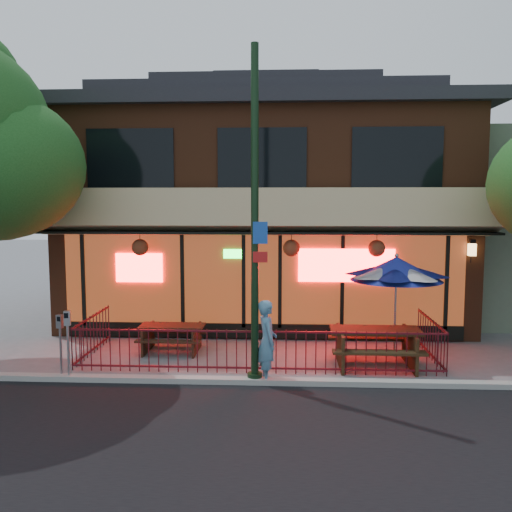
{
  "coord_description": "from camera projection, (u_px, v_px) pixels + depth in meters",
  "views": [
    {
      "loc": [
        0.61,
        -11.58,
        3.87
      ],
      "look_at": [
        -0.1,
        2.0,
        2.46
      ],
      "focal_mm": 38.0,
      "sensor_mm": 36.0,
      "label": 1
    }
  ],
  "objects": [
    {
      "name": "restaurant_building",
      "position": [
        267.0,
        192.0,
        18.57
      ],
      "size": [
        12.96,
        9.49,
        8.05
      ],
      "color": "brown",
      "rests_on": "ground"
    },
    {
      "name": "picnic_table_right",
      "position": [
        375.0,
        342.0,
        12.59
      ],
      "size": [
        2.08,
        1.61,
        0.89
      ],
      "color": "#332311",
      "rests_on": "ground"
    },
    {
      "name": "parking_meter_far",
      "position": [
        60.0,
        336.0,
        11.65
      ],
      "size": [
        0.14,
        0.13,
        1.42
      ],
      "color": "gray",
      "rests_on": "ground"
    },
    {
      "name": "curb",
      "position": [
        255.0,
        381.0,
        11.43
      ],
      "size": [
        80.0,
        0.25,
        0.12
      ],
      "primitive_type": "cube",
      "color": "#999993",
      "rests_on": "ground"
    },
    {
      "name": "patio_fence",
      "position": [
        257.0,
        342.0,
        12.36
      ],
      "size": [
        8.44,
        2.62,
        1.0
      ],
      "color": "#51111A",
      "rests_on": "ground"
    },
    {
      "name": "parking_meter_near",
      "position": [
        68.0,
        333.0,
        11.55
      ],
      "size": [
        0.16,
        0.14,
        1.52
      ],
      "color": "#9EA1A6",
      "rests_on": "ground"
    },
    {
      "name": "patio_umbrella",
      "position": [
        396.0,
        269.0,
        13.28
      ],
      "size": [
        2.24,
        2.24,
        2.56
      ],
      "color": "gray",
      "rests_on": "ground"
    },
    {
      "name": "street_light",
      "position": [
        255.0,
        235.0,
        11.2
      ],
      "size": [
        0.43,
        0.32,
        7.0
      ],
      "color": "black",
      "rests_on": "ground"
    },
    {
      "name": "ground",
      "position": [
        256.0,
        376.0,
        11.93
      ],
      "size": [
        80.0,
        80.0,
        0.0
      ],
      "primitive_type": "plane",
      "color": "gray",
      "rests_on": "ground"
    },
    {
      "name": "pedestrian",
      "position": [
        267.0,
        341.0,
        11.48
      ],
      "size": [
        0.57,
        0.73,
        1.77
      ],
      "primitive_type": "imported",
      "rotation": [
        0.0,
        0.0,
        1.83
      ],
      "color": "#5588AB",
      "rests_on": "ground"
    },
    {
      "name": "picnic_table_left",
      "position": [
        172.0,
        334.0,
        13.82
      ],
      "size": [
        1.64,
        1.26,
        0.69
      ],
      "color": "#372114",
      "rests_on": "ground"
    }
  ]
}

